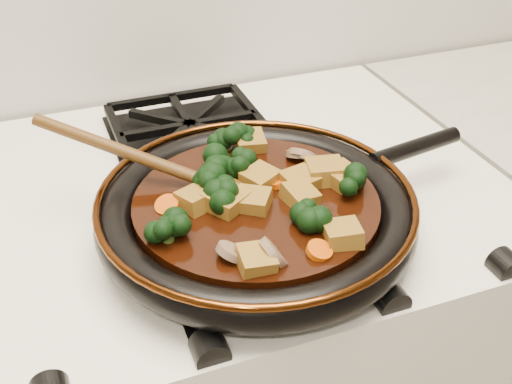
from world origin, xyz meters
name	(u,v)px	position (x,y,z in m)	size (l,w,h in m)	color
burner_grate_front	(255,237)	(0.00, 1.55, 0.91)	(0.23, 0.23, 0.03)	black
burner_grate_back	(190,131)	(0.00, 1.83, 0.91)	(0.23, 0.23, 0.03)	black
skillet	(257,210)	(0.01, 1.56, 0.94)	(0.50, 0.37, 0.05)	black
braising_sauce	(256,207)	(0.01, 1.56, 0.95)	(0.28, 0.28, 0.02)	black
tofu_cube_0	(342,178)	(0.11, 1.56, 0.97)	(0.04, 0.04, 0.02)	olive
tofu_cube_1	(198,200)	(-0.06, 1.57, 0.97)	(0.04, 0.04, 0.02)	olive
tofu_cube_2	(300,196)	(0.05, 1.54, 0.97)	(0.04, 0.03, 0.02)	olive
tofu_cube_3	(253,202)	(0.00, 1.55, 0.97)	(0.04, 0.04, 0.02)	olive
tofu_cube_4	(210,191)	(-0.04, 1.59, 0.97)	(0.04, 0.03, 0.02)	olive
tofu_cube_5	(299,182)	(0.06, 1.57, 0.97)	(0.04, 0.04, 0.02)	olive
tofu_cube_6	(250,143)	(0.04, 1.68, 0.97)	(0.04, 0.04, 0.02)	olive
tofu_cube_7	(260,179)	(0.02, 1.59, 0.97)	(0.04, 0.04, 0.02)	olive
tofu_cube_8	(325,172)	(0.10, 1.57, 0.97)	(0.04, 0.04, 0.02)	olive
tofu_cube_9	(343,234)	(0.06, 1.46, 0.97)	(0.04, 0.04, 0.02)	olive
tofu_cube_10	(226,201)	(-0.03, 1.56, 0.97)	(0.04, 0.04, 0.02)	olive
tofu_cube_11	(256,260)	(-0.04, 1.45, 0.97)	(0.04, 0.04, 0.02)	olive
broccoli_floret_0	(216,184)	(-0.03, 1.59, 0.97)	(0.06, 0.06, 0.06)	black
broccoli_floret_1	(227,198)	(-0.03, 1.56, 0.97)	(0.06, 0.06, 0.05)	black
broccoli_floret_2	(250,141)	(0.04, 1.68, 0.97)	(0.06, 0.06, 0.05)	black
broccoli_floret_3	(168,229)	(-0.11, 1.53, 0.97)	(0.05, 0.05, 0.05)	black
broccoli_floret_4	(353,185)	(0.12, 1.53, 0.97)	(0.06, 0.06, 0.05)	black
broccoli_floret_5	(215,167)	(-0.02, 1.63, 0.97)	(0.06, 0.06, 0.05)	black
broccoli_floret_6	(243,168)	(0.01, 1.62, 0.97)	(0.05, 0.05, 0.05)	black
broccoli_floret_7	(168,231)	(-0.11, 1.52, 0.97)	(0.06, 0.06, 0.06)	black
broccoli_floret_8	(226,142)	(0.01, 1.68, 0.97)	(0.05, 0.05, 0.05)	black
broccoli_floret_9	(312,215)	(0.05, 1.50, 0.97)	(0.06, 0.06, 0.05)	black
carrot_coin_0	(217,164)	(-0.01, 1.64, 0.96)	(0.03, 0.03, 0.01)	#CD4D05
carrot_coin_1	(279,182)	(0.04, 1.58, 0.96)	(0.03, 0.03, 0.01)	#CD4D05
carrot_coin_2	(167,205)	(-0.09, 1.58, 0.96)	(0.03, 0.03, 0.01)	#CD4D05
carrot_coin_3	(319,251)	(0.03, 1.45, 0.96)	(0.03, 0.03, 0.01)	#CD4D05
mushroom_slice_0	(299,154)	(0.09, 1.63, 0.97)	(0.03, 0.03, 0.01)	brown
mushroom_slice_1	(274,253)	(-0.01, 1.46, 0.97)	(0.04, 0.04, 0.01)	brown
mushroom_slice_2	(310,158)	(0.10, 1.61, 0.97)	(0.03, 0.03, 0.01)	brown
mushroom_slice_3	(302,155)	(0.09, 1.62, 0.97)	(0.04, 0.04, 0.01)	brown
mushroom_slice_4	(232,252)	(-0.05, 1.47, 0.97)	(0.03, 0.03, 0.01)	brown
wooden_spoon	(169,168)	(-0.08, 1.63, 0.98)	(0.14, 0.11, 0.24)	#4E2F10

